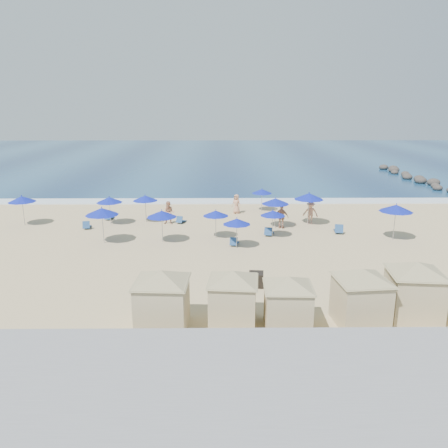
% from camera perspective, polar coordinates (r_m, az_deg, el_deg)
% --- Properties ---
extents(ground, '(160.00, 160.00, 0.00)m').
position_cam_1_polar(ground, '(28.02, 0.60, -3.73)').
color(ground, '#CCB281').
rests_on(ground, ground).
extents(ocean, '(160.00, 80.00, 0.06)m').
position_cam_1_polar(ocean, '(82.02, -0.17, 8.79)').
color(ocean, navy).
rests_on(ocean, ground).
extents(surf_line, '(160.00, 2.50, 0.08)m').
position_cam_1_polar(surf_line, '(42.97, 0.19, 3.01)').
color(surf_line, white).
rests_on(surf_line, ground).
extents(seawall, '(160.00, 6.10, 1.22)m').
position_cam_1_polar(seawall, '(15.50, 1.65, -17.69)').
color(seawall, gray).
rests_on(seawall, ground).
extents(rock_jetty, '(2.56, 26.66, 0.96)m').
position_cam_1_polar(rock_jetty, '(57.64, 24.77, 5.05)').
color(rock_jetty, '#2E2926').
rests_on(rock_jetty, ground).
extents(trash_bin, '(0.81, 0.81, 0.74)m').
position_cam_1_polar(trash_bin, '(22.87, 4.22, -7.23)').
color(trash_bin, black).
rests_on(trash_bin, ground).
extents(cabana_0, '(4.50, 4.50, 2.83)m').
position_cam_1_polar(cabana_0, '(18.48, -8.12, -8.76)').
color(cabana_0, '#C6B287').
rests_on(cabana_0, ground).
extents(cabana_1, '(4.20, 4.20, 2.65)m').
position_cam_1_polar(cabana_1, '(18.68, 1.17, -8.67)').
color(cabana_1, '#C6B287').
rests_on(cabana_1, ground).
extents(cabana_2, '(4.07, 4.07, 2.55)m').
position_cam_1_polar(cabana_2, '(18.50, 8.37, -9.28)').
color(cabana_2, '#C6B287').
rests_on(cabana_2, ground).
extents(cabana_3, '(4.38, 4.38, 2.76)m').
position_cam_1_polar(cabana_3, '(19.49, 17.52, -8.17)').
color(cabana_3, '#C6B287').
rests_on(cabana_3, ground).
extents(cabana_4, '(4.59, 4.59, 2.89)m').
position_cam_1_polar(cabana_4, '(20.78, 23.70, -7.07)').
color(cabana_4, '#C6B287').
rests_on(cabana_4, ground).
extents(umbrella_0, '(2.12, 2.12, 2.41)m').
position_cam_1_polar(umbrella_0, '(37.40, -24.90, 2.97)').
color(umbrella_0, '#A5A8AD').
rests_on(umbrella_0, ground).
extents(umbrella_1, '(2.25, 2.25, 2.56)m').
position_cam_1_polar(umbrella_1, '(30.45, -15.66, 1.58)').
color(umbrella_1, '#A5A8AD').
rests_on(umbrella_1, ground).
extents(umbrella_2, '(2.02, 2.02, 2.30)m').
position_cam_1_polar(umbrella_2, '(35.27, -14.75, 3.07)').
color(umbrella_2, '#A5A8AD').
rests_on(umbrella_2, ground).
extents(umbrella_3, '(2.05, 2.05, 2.33)m').
position_cam_1_polar(umbrella_3, '(29.81, -8.14, 1.31)').
color(umbrella_3, '#A5A8AD').
rests_on(umbrella_3, ground).
extents(umbrella_4, '(1.99, 1.99, 2.27)m').
position_cam_1_polar(umbrella_4, '(35.46, -10.25, 3.35)').
color(umbrella_4, '#A5A8AD').
rests_on(umbrella_4, ground).
extents(umbrella_5, '(1.83, 1.83, 2.08)m').
position_cam_1_polar(umbrella_5, '(30.61, -1.09, 1.41)').
color(umbrella_5, '#A5A8AD').
rests_on(umbrella_5, ground).
extents(umbrella_6, '(1.83, 1.83, 2.08)m').
position_cam_1_polar(umbrella_6, '(28.42, 1.68, 0.33)').
color(umbrella_6, '#A5A8AD').
rests_on(umbrella_6, ground).
extents(umbrella_7, '(2.11, 2.11, 2.40)m').
position_cam_1_polar(umbrella_7, '(33.46, 6.74, 2.99)').
color(umbrella_7, '#A5A8AD').
rests_on(umbrella_7, ground).
extents(umbrella_8, '(1.79, 1.79, 2.03)m').
position_cam_1_polar(umbrella_8, '(31.01, 6.40, 1.42)').
color(umbrella_8, '#A5A8AD').
rests_on(umbrella_8, ground).
extents(umbrella_9, '(1.80, 1.80, 2.05)m').
position_cam_1_polar(umbrella_9, '(38.90, 4.97, 4.28)').
color(umbrella_9, '#A5A8AD').
rests_on(umbrella_9, ground).
extents(umbrella_10, '(2.31, 2.31, 2.63)m').
position_cam_1_polar(umbrella_10, '(34.68, 11.03, 3.57)').
color(umbrella_10, '#A5A8AD').
rests_on(umbrella_10, ground).
extents(umbrella_11, '(2.30, 2.30, 2.61)m').
position_cam_1_polar(umbrella_11, '(32.35, 21.56, 1.94)').
color(umbrella_11, '#A5A8AD').
rests_on(umbrella_11, ground).
extents(beach_chair_0, '(0.71, 1.26, 0.65)m').
position_cam_1_polar(beach_chair_0, '(35.00, -17.48, -0.21)').
color(beach_chair_0, navy).
rests_on(beach_chair_0, ground).
extents(beach_chair_1, '(0.62, 1.17, 0.62)m').
position_cam_1_polar(beach_chair_1, '(37.24, -14.79, 0.88)').
color(beach_chair_1, navy).
rests_on(beach_chair_1, ground).
extents(beach_chair_2, '(0.83, 1.24, 0.63)m').
position_cam_1_polar(beach_chair_2, '(35.16, -5.66, 0.49)').
color(beach_chair_2, navy).
rests_on(beach_chair_2, ground).
extents(beach_chair_3, '(0.68, 1.22, 0.64)m').
position_cam_1_polar(beach_chair_3, '(29.39, 1.33, -2.38)').
color(beach_chair_3, navy).
rests_on(beach_chair_3, ground).
extents(beach_chair_4, '(0.85, 1.31, 0.67)m').
position_cam_1_polar(beach_chair_4, '(31.79, 5.87, -1.07)').
color(beach_chair_4, navy).
rests_on(beach_chair_4, ground).
extents(beach_chair_5, '(0.82, 1.42, 0.74)m').
position_cam_1_polar(beach_chair_5, '(33.31, 14.73, -0.71)').
color(beach_chair_5, navy).
rests_on(beach_chair_5, ground).
extents(beachgoer_0, '(0.98, 0.81, 1.84)m').
position_cam_1_polar(beachgoer_0, '(34.79, -7.20, 1.47)').
color(beachgoer_0, tan).
rests_on(beachgoer_0, ground).
extents(beachgoer_1, '(1.16, 0.92, 1.84)m').
position_cam_1_polar(beachgoer_1, '(33.54, 7.55, 0.95)').
color(beachgoer_1, tan).
rests_on(beachgoer_1, ground).
extents(beachgoer_2, '(1.37, 1.09, 1.86)m').
position_cam_1_polar(beachgoer_2, '(35.25, 11.23, 1.49)').
color(beachgoer_2, tan).
rests_on(beachgoer_2, ground).
extents(beachgoer_3, '(0.99, 0.88, 1.69)m').
position_cam_1_polar(beachgoer_3, '(38.01, 1.63, 2.64)').
color(beachgoer_3, tan).
rests_on(beachgoer_3, ground).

